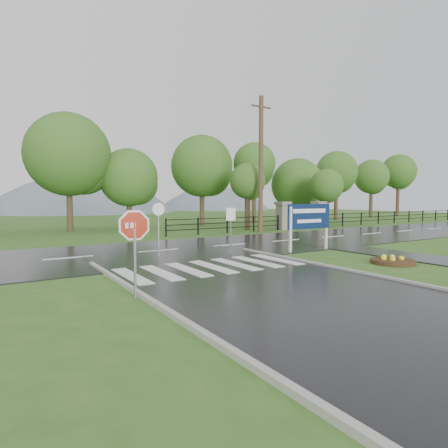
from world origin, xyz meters
TOP-DOWN VIEW (x-y plane):
  - ground at (0.00, 0.00)m, footprint 120.00×120.00m
  - main_road at (0.00, 10.00)m, footprint 90.00×8.00m
  - walkway at (8.50, 4.00)m, footprint 2.20×11.00m
  - crosswalk at (0.00, 5.00)m, footprint 6.50×2.80m
  - curb_left at (-3.55, -4.00)m, footprint 0.15×24.00m
  - pillar_west at (13.00, 16.00)m, footprint 1.00×1.00m
  - pillar_east at (17.00, 16.00)m, footprint 1.00×1.00m
  - fence_west at (7.75, 16.00)m, footprint 9.58×0.08m
  - fence_east at (27.75, 16.00)m, footprint 20.58×0.08m
  - hills at (3.49, 65.00)m, footprint 102.00×48.00m
  - treeline at (1.00, 24.00)m, footprint 83.20×5.20m
  - stop_sign at (-3.69, 2.59)m, footprint 1.04×0.23m
  - estate_billboard at (6.09, 6.28)m, footprint 2.57×0.17m
  - flower_bed at (6.36, 2.08)m, footprint 1.63×1.63m
  - reg_sign_small at (2.45, 7.50)m, footprint 0.46×0.07m
  - reg_sign_round at (-0.63, 8.44)m, footprint 0.54×0.09m
  - utility_pole_east at (10.38, 15.50)m, footprint 1.77×0.33m
  - entrance_tree_left at (10.63, 17.50)m, footprint 2.82×2.82m
  - entrance_tree_right at (19.55, 17.50)m, footprint 3.06×3.06m

SIDE VIEW (x-z plane):
  - hills at x=3.49m, z-range -39.54..8.46m
  - ground at x=0.00m, z-range 0.00..0.00m
  - main_road at x=0.00m, z-range -0.02..0.02m
  - walkway at x=8.50m, z-range -0.02..0.02m
  - curb_left at x=-3.55m, z-range -0.06..0.06m
  - treeline at x=1.00m, z-range -5.00..5.00m
  - crosswalk at x=0.00m, z-range 0.05..0.07m
  - flower_bed at x=6.36m, z-range -0.04..0.28m
  - fence_west at x=7.75m, z-range 0.12..1.32m
  - fence_east at x=27.75m, z-range 0.14..1.34m
  - pillar_west at x=13.00m, z-range 0.06..2.30m
  - pillar_east at x=17.00m, z-range 0.06..2.30m
  - reg_sign_round at x=-0.63m, z-range 0.30..2.62m
  - reg_sign_small at x=2.45m, z-range 0.44..2.53m
  - estate_billboard at x=6.09m, z-range 0.42..2.67m
  - stop_sign at x=-3.69m, z-range 0.48..2.86m
  - entrance_tree_right at x=19.55m, z-range 1.02..6.20m
  - entrance_tree_left at x=10.63m, z-range 1.17..6.45m
  - utility_pole_east at x=10.38m, z-range 0.08..10.03m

